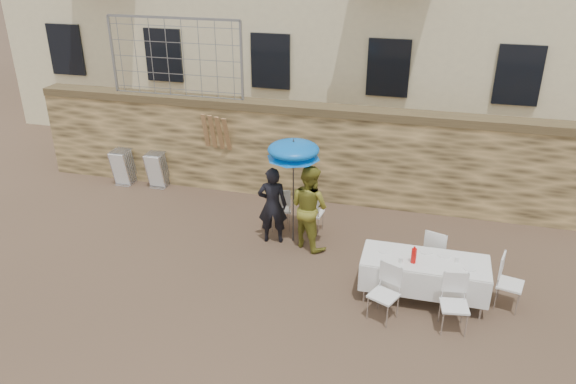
% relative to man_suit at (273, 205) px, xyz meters
% --- Properties ---
extents(ground, '(80.00, 80.00, 0.00)m').
position_rel_man_suit_xyz_m(ground, '(0.06, -2.74, -0.81)').
color(ground, brown).
rests_on(ground, ground).
extents(stone_wall, '(13.00, 0.50, 2.20)m').
position_rel_man_suit_xyz_m(stone_wall, '(0.06, 2.26, 0.29)').
color(stone_wall, olive).
rests_on(stone_wall, ground).
extents(chain_link_fence, '(3.20, 0.06, 1.80)m').
position_rel_man_suit_xyz_m(chain_link_fence, '(-2.94, 2.26, 2.29)').
color(chain_link_fence, gray).
rests_on(chain_link_fence, stone_wall).
extents(man_suit, '(0.65, 0.49, 1.61)m').
position_rel_man_suit_xyz_m(man_suit, '(0.00, 0.00, 0.00)').
color(man_suit, black).
rests_on(man_suit, ground).
extents(woman_dress, '(1.06, 1.00, 1.73)m').
position_rel_man_suit_xyz_m(woman_dress, '(0.75, 0.00, 0.06)').
color(woman_dress, '#ACA734').
rests_on(woman_dress, ground).
extents(umbrella, '(1.04, 1.04, 2.04)m').
position_rel_man_suit_xyz_m(umbrella, '(0.40, 0.10, 1.12)').
color(umbrella, '#3F3F44').
rests_on(umbrella, ground).
extents(couple_chair_left, '(0.62, 0.62, 0.96)m').
position_rel_man_suit_xyz_m(couple_chair_left, '(0.00, 0.55, -0.33)').
color(couple_chair_left, white).
rests_on(couple_chair_left, ground).
extents(couple_chair_right, '(0.52, 0.52, 0.96)m').
position_rel_man_suit_xyz_m(couple_chair_right, '(0.70, 0.55, -0.33)').
color(couple_chair_right, white).
rests_on(couple_chair_right, ground).
extents(banquet_table, '(2.10, 0.85, 0.78)m').
position_rel_man_suit_xyz_m(banquet_table, '(3.03, -1.24, -0.08)').
color(banquet_table, white).
rests_on(banquet_table, ground).
extents(soda_bottle, '(0.09, 0.09, 0.26)m').
position_rel_man_suit_xyz_m(soda_bottle, '(2.83, -1.39, 0.10)').
color(soda_bottle, red).
rests_on(soda_bottle, banquet_table).
extents(table_chair_front_left, '(0.64, 0.64, 0.96)m').
position_rel_man_suit_xyz_m(table_chair_front_left, '(2.43, -1.99, -0.33)').
color(table_chair_front_left, white).
rests_on(table_chair_front_left, ground).
extents(table_chair_front_right, '(0.54, 0.54, 0.96)m').
position_rel_man_suit_xyz_m(table_chair_front_right, '(3.53, -1.99, -0.33)').
color(table_chair_front_right, white).
rests_on(table_chair_front_right, ground).
extents(table_chair_back, '(0.61, 0.61, 0.96)m').
position_rel_man_suit_xyz_m(table_chair_back, '(3.23, -0.44, -0.33)').
color(table_chair_back, white).
rests_on(table_chair_back, ground).
extents(table_chair_side, '(0.58, 0.58, 0.96)m').
position_rel_man_suit_xyz_m(table_chair_side, '(4.43, -1.14, -0.33)').
color(table_chair_side, white).
rests_on(table_chair_side, ground).
extents(chair_stack_left, '(0.46, 0.55, 0.92)m').
position_rel_man_suit_xyz_m(chair_stack_left, '(-4.36, 1.98, -0.35)').
color(chair_stack_left, white).
rests_on(chair_stack_left, ground).
extents(chair_stack_right, '(0.46, 0.47, 0.92)m').
position_rel_man_suit_xyz_m(chair_stack_right, '(-3.46, 1.98, -0.35)').
color(chair_stack_right, white).
rests_on(chair_stack_right, ground).
extents(wood_planks, '(0.70, 0.20, 2.00)m').
position_rel_man_suit_xyz_m(wood_planks, '(-1.86, 2.05, 0.19)').
color(wood_planks, '#A37749').
rests_on(wood_planks, ground).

